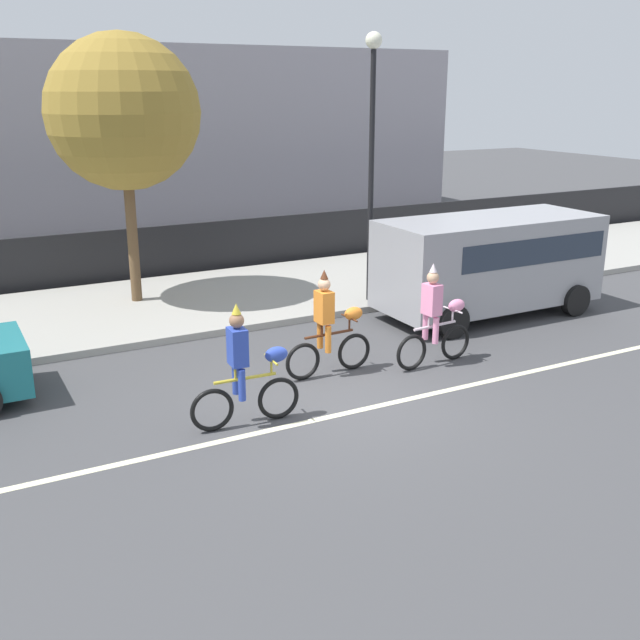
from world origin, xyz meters
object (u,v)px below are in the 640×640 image
parade_cyclist_orange (330,329)px  parked_van_grey (492,258)px  parade_cyclist_cobalt (246,372)px  street_lamp_post (372,130)px  parade_cyclist_pink (436,321)px

parade_cyclist_orange → parked_van_grey: (4.95, 1.60, 0.44)m
parade_cyclist_cobalt → street_lamp_post: (5.01, 4.67, 3.15)m
parade_cyclist_pink → street_lamp_post: 5.10m
parade_cyclist_orange → parked_van_grey: 5.22m
parked_van_grey → street_lamp_post: size_ratio=0.85×
parade_cyclist_cobalt → street_lamp_post: bearing=43.0°
parade_cyclist_orange → parked_van_grey: bearing=17.9°
parade_cyclist_cobalt → street_lamp_post: 7.54m
parked_van_grey → street_lamp_post: 3.85m
parade_cyclist_pink → parked_van_grey: bearing=34.4°
parade_cyclist_pink → parked_van_grey: size_ratio=0.38×
parade_cyclist_cobalt → parade_cyclist_pink: bearing=10.9°
parade_cyclist_cobalt → parked_van_grey: bearing=22.0°
parade_cyclist_orange → parade_cyclist_pink: (1.93, -0.47, 0.00)m
parade_cyclist_orange → parade_cyclist_pink: same height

